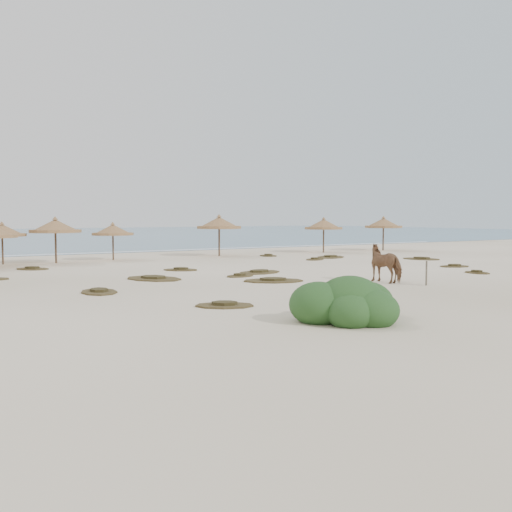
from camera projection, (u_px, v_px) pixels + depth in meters
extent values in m
plane|color=#F9E8CC|center=(337.00, 283.00, 25.45)|extent=(160.00, 160.00, 0.00)
cube|color=#285C79|center=(27.00, 235.00, 89.08)|extent=(200.00, 100.00, 0.01)
cube|color=white|center=(135.00, 252.00, 47.51)|extent=(70.00, 0.60, 0.01)
cylinder|color=#4E3B28|center=(3.00, 248.00, 34.96)|extent=(0.11, 0.11, 1.98)
cylinder|color=#966C44|center=(2.00, 235.00, 34.90)|extent=(3.30, 3.30, 0.17)
cone|color=#966C44|center=(2.00, 230.00, 34.88)|extent=(3.19, 3.19, 0.71)
cone|color=#966C44|center=(2.00, 223.00, 34.85)|extent=(0.34, 0.34, 0.21)
cylinder|color=#4E3B28|center=(56.00, 246.00, 35.86)|extent=(0.13, 0.13, 2.21)
cylinder|color=#966C44|center=(55.00, 231.00, 35.79)|extent=(3.31, 3.31, 0.19)
cone|color=#966C44|center=(55.00, 226.00, 35.77)|extent=(3.20, 3.20, 0.79)
cone|color=#966C44|center=(55.00, 218.00, 35.74)|extent=(0.38, 0.38, 0.23)
cylinder|color=#4E3B28|center=(113.00, 246.00, 38.43)|extent=(0.11, 0.11, 1.93)
cylinder|color=#966C44|center=(113.00, 234.00, 38.37)|extent=(3.62, 3.62, 0.17)
cone|color=#966C44|center=(113.00, 229.00, 38.35)|extent=(3.50, 3.50, 0.69)
cone|color=#966C44|center=(113.00, 223.00, 38.32)|extent=(0.33, 0.33, 0.20)
cylinder|color=#4E3B28|center=(219.00, 240.00, 42.39)|extent=(0.13, 0.13, 2.34)
cylinder|color=#966C44|center=(219.00, 227.00, 42.32)|extent=(3.48, 3.48, 0.20)
cone|color=#966C44|center=(219.00, 222.00, 42.30)|extent=(3.37, 3.37, 0.83)
cone|color=#966C44|center=(219.00, 216.00, 42.26)|extent=(0.40, 0.40, 0.24)
cylinder|color=#4E3B28|center=(324.00, 239.00, 46.59)|extent=(0.12, 0.12, 2.17)
cylinder|color=#966C44|center=(324.00, 228.00, 46.53)|extent=(3.85, 3.85, 0.19)
cone|color=#966C44|center=(324.00, 224.00, 46.51)|extent=(3.72, 3.72, 0.78)
cone|color=#966C44|center=(324.00, 218.00, 46.47)|extent=(0.37, 0.37, 0.23)
cylinder|color=#4E3B28|center=(383.00, 238.00, 49.32)|extent=(0.13, 0.13, 2.24)
cylinder|color=#966C44|center=(383.00, 227.00, 49.26)|extent=(3.77, 3.77, 0.19)
cone|color=#966C44|center=(383.00, 223.00, 49.23)|extent=(3.65, 3.65, 0.80)
cone|color=#966C44|center=(384.00, 217.00, 49.20)|extent=(0.38, 0.38, 0.23)
imported|color=#906341|center=(387.00, 263.00, 25.60)|extent=(1.08, 2.09, 1.71)
cylinder|color=#635B4A|center=(426.00, 273.00, 24.37)|extent=(0.10, 0.10, 1.05)
ellipsoid|color=#275122|center=(350.00, 302.00, 16.06)|extent=(1.99, 1.99, 1.49)
ellipsoid|color=#275122|center=(366.00, 302.00, 16.78)|extent=(1.59, 1.59, 1.19)
ellipsoid|color=#275122|center=(319.00, 304.00, 15.98)|extent=(1.69, 1.69, 1.27)
ellipsoid|color=#275122|center=(372.00, 310.00, 15.58)|extent=(1.49, 1.49, 1.12)
ellipsoid|color=#275122|center=(351.00, 312.00, 15.44)|extent=(1.39, 1.39, 1.04)
ellipsoid|color=#275122|center=(345.00, 303.00, 17.14)|extent=(1.19, 1.19, 0.89)
ellipsoid|color=#275122|center=(346.00, 287.00, 16.61)|extent=(0.89, 0.89, 0.67)
ellipsoid|color=#275122|center=(340.00, 288.00, 15.96)|extent=(0.79, 0.79, 0.60)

